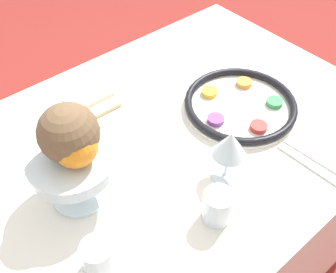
{
  "coord_description": "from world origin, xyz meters",
  "views": [
    {
      "loc": [
        0.42,
        0.52,
        1.49
      ],
      "look_at": [
        -0.0,
        0.03,
        0.81
      ],
      "focal_mm": 42.0,
      "sensor_mm": 36.0,
      "label": 1
    }
  ],
  "objects_px": {
    "cup_far": "(218,206)",
    "seder_plate": "(240,105)",
    "coconut": "(69,133)",
    "cup_near": "(98,258)",
    "orange_fruit": "(75,146)",
    "bread_plate": "(92,105)",
    "napkin_roll": "(82,103)",
    "wine_glass": "(230,146)",
    "fruit_stand": "(73,168)"
  },
  "relations": [
    {
      "from": "wine_glass",
      "to": "cup_near",
      "type": "xyz_separation_m",
      "value": [
        0.35,
        0.0,
        -0.06
      ]
    },
    {
      "from": "cup_near",
      "to": "cup_far",
      "type": "xyz_separation_m",
      "value": [
        -0.25,
        0.06,
        0.0
      ]
    },
    {
      "from": "wine_glass",
      "to": "coconut",
      "type": "distance_m",
      "value": 0.34
    },
    {
      "from": "seder_plate",
      "to": "napkin_roll",
      "type": "height_order",
      "value": "napkin_roll"
    },
    {
      "from": "bread_plate",
      "to": "cup_far",
      "type": "xyz_separation_m",
      "value": [
        -0.01,
        0.47,
        0.03
      ]
    },
    {
      "from": "cup_near",
      "to": "orange_fruit",
      "type": "bearing_deg",
      "value": -113.89
    },
    {
      "from": "wine_glass",
      "to": "bread_plate",
      "type": "bearing_deg",
      "value": -74.79
    },
    {
      "from": "fruit_stand",
      "to": "orange_fruit",
      "type": "relative_size",
      "value": 2.03
    },
    {
      "from": "seder_plate",
      "to": "coconut",
      "type": "xyz_separation_m",
      "value": [
        0.47,
        -0.04,
        0.17
      ]
    },
    {
      "from": "orange_fruit",
      "to": "wine_glass",
      "type": "bearing_deg",
      "value": 151.85
    },
    {
      "from": "orange_fruit",
      "to": "cup_far",
      "type": "relative_size",
      "value": 1.13
    },
    {
      "from": "orange_fruit",
      "to": "coconut",
      "type": "distance_m",
      "value": 0.03
    },
    {
      "from": "fruit_stand",
      "to": "orange_fruit",
      "type": "distance_m",
      "value": 0.08
    },
    {
      "from": "bread_plate",
      "to": "orange_fruit",
      "type": "bearing_deg",
      "value": 55.8
    },
    {
      "from": "cup_far",
      "to": "seder_plate",
      "type": "bearing_deg",
      "value": -145.54
    },
    {
      "from": "seder_plate",
      "to": "cup_far",
      "type": "xyz_separation_m",
      "value": [
        0.29,
        0.2,
        0.02
      ]
    },
    {
      "from": "seder_plate",
      "to": "napkin_roll",
      "type": "distance_m",
      "value": 0.42
    },
    {
      "from": "fruit_stand",
      "to": "coconut",
      "type": "xyz_separation_m",
      "value": [
        -0.01,
        -0.0,
        0.09
      ]
    },
    {
      "from": "wine_glass",
      "to": "bread_plate",
      "type": "distance_m",
      "value": 0.42
    },
    {
      "from": "seder_plate",
      "to": "coconut",
      "type": "bearing_deg",
      "value": -4.7
    },
    {
      "from": "coconut",
      "to": "cup_near",
      "type": "height_order",
      "value": "coconut"
    },
    {
      "from": "napkin_roll",
      "to": "cup_near",
      "type": "relative_size",
      "value": 2.39
    },
    {
      "from": "orange_fruit",
      "to": "cup_far",
      "type": "distance_m",
      "value": 0.31
    },
    {
      "from": "coconut",
      "to": "napkin_roll",
      "type": "bearing_deg",
      "value": -121.63
    },
    {
      "from": "wine_glass",
      "to": "orange_fruit",
      "type": "relative_size",
      "value": 1.52
    },
    {
      "from": "coconut",
      "to": "cup_near",
      "type": "xyz_separation_m",
      "value": [
        0.07,
        0.17,
        -0.15
      ]
    },
    {
      "from": "wine_glass",
      "to": "napkin_roll",
      "type": "height_order",
      "value": "wine_glass"
    },
    {
      "from": "wine_glass",
      "to": "napkin_roll",
      "type": "bearing_deg",
      "value": -71.84
    },
    {
      "from": "bread_plate",
      "to": "cup_far",
      "type": "relative_size",
      "value": 2.31
    },
    {
      "from": "napkin_roll",
      "to": "cup_near",
      "type": "xyz_separation_m",
      "value": [
        0.21,
        0.41,
        0.02
      ]
    },
    {
      "from": "napkin_roll",
      "to": "cup_near",
      "type": "bearing_deg",
      "value": 62.39
    },
    {
      "from": "seder_plate",
      "to": "wine_glass",
      "type": "xyz_separation_m",
      "value": [
        0.19,
        0.13,
        0.08
      ]
    },
    {
      "from": "bread_plate",
      "to": "napkin_roll",
      "type": "bearing_deg",
      "value": -12.31
    },
    {
      "from": "wine_glass",
      "to": "orange_fruit",
      "type": "bearing_deg",
      "value": -28.15
    },
    {
      "from": "bread_plate",
      "to": "cup_near",
      "type": "height_order",
      "value": "cup_near"
    },
    {
      "from": "bread_plate",
      "to": "cup_near",
      "type": "xyz_separation_m",
      "value": [
        0.24,
        0.4,
        0.03
      ]
    },
    {
      "from": "napkin_roll",
      "to": "fruit_stand",
      "type": "bearing_deg",
      "value": 56.81
    },
    {
      "from": "bread_plate",
      "to": "wine_glass",
      "type": "bearing_deg",
      "value": 105.21
    },
    {
      "from": "fruit_stand",
      "to": "cup_far",
      "type": "relative_size",
      "value": 2.29
    },
    {
      "from": "orange_fruit",
      "to": "coconut",
      "type": "relative_size",
      "value": 0.74
    },
    {
      "from": "bread_plate",
      "to": "cup_near",
      "type": "bearing_deg",
      "value": 59.47
    },
    {
      "from": "seder_plate",
      "to": "coconut",
      "type": "distance_m",
      "value": 0.5
    },
    {
      "from": "coconut",
      "to": "bread_plate",
      "type": "relative_size",
      "value": 0.67
    },
    {
      "from": "wine_glass",
      "to": "cup_near",
      "type": "distance_m",
      "value": 0.35
    },
    {
      "from": "fruit_stand",
      "to": "coconut",
      "type": "bearing_deg",
      "value": -158.24
    },
    {
      "from": "cup_near",
      "to": "cup_far",
      "type": "distance_m",
      "value": 0.26
    },
    {
      "from": "orange_fruit",
      "to": "cup_near",
      "type": "relative_size",
      "value": 1.13
    },
    {
      "from": "orange_fruit",
      "to": "bread_plate",
      "type": "bearing_deg",
      "value": -124.2
    },
    {
      "from": "napkin_roll",
      "to": "cup_far",
      "type": "distance_m",
      "value": 0.47
    },
    {
      "from": "coconut",
      "to": "napkin_roll",
      "type": "height_order",
      "value": "coconut"
    }
  ]
}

